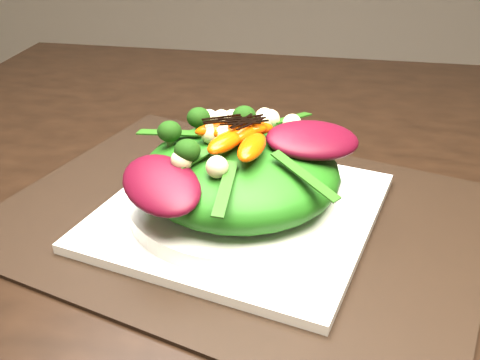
% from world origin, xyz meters
% --- Properties ---
extents(dining_table, '(1.60, 0.90, 0.75)m').
position_xyz_m(dining_table, '(0.00, 0.00, 0.73)').
color(dining_table, black).
rests_on(dining_table, floor).
extents(placemat, '(0.60, 0.51, 0.00)m').
position_xyz_m(placemat, '(-0.24, -0.17, 0.75)').
color(placemat, black).
rests_on(placemat, dining_table).
extents(plate_base, '(0.34, 0.34, 0.01)m').
position_xyz_m(plate_base, '(-0.24, -0.17, 0.76)').
color(plate_base, white).
rests_on(plate_base, placemat).
extents(salad_bowl, '(0.25, 0.25, 0.02)m').
position_xyz_m(salad_bowl, '(-0.24, -0.17, 0.77)').
color(salad_bowl, white).
rests_on(salad_bowl, plate_base).
extents(lettuce_mound, '(0.27, 0.27, 0.07)m').
position_xyz_m(lettuce_mound, '(-0.24, -0.17, 0.81)').
color(lettuce_mound, '#215F11').
rests_on(lettuce_mound, salad_bowl).
extents(radicchio_leaf, '(0.12, 0.10, 0.02)m').
position_xyz_m(radicchio_leaf, '(-0.16, -0.16, 0.84)').
color(radicchio_leaf, '#3F0614').
rests_on(radicchio_leaf, lettuce_mound).
extents(orange_segment, '(0.06, 0.05, 0.02)m').
position_xyz_m(orange_segment, '(-0.25, -0.16, 0.85)').
color(orange_segment, '#D63C03').
rests_on(orange_segment, lettuce_mound).
extents(broccoli_floret, '(0.05, 0.05, 0.04)m').
position_xyz_m(broccoli_floret, '(-0.30, -0.15, 0.85)').
color(broccoli_floret, black).
rests_on(broccoli_floret, lettuce_mound).
extents(macadamia_nut, '(0.02, 0.02, 0.02)m').
position_xyz_m(macadamia_nut, '(-0.21, -0.22, 0.85)').
color(macadamia_nut, beige).
rests_on(macadamia_nut, lettuce_mound).
extents(balsamic_drizzle, '(0.04, 0.03, 0.00)m').
position_xyz_m(balsamic_drizzle, '(-0.25, -0.16, 0.86)').
color(balsamic_drizzle, black).
rests_on(balsamic_drizzle, orange_segment).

